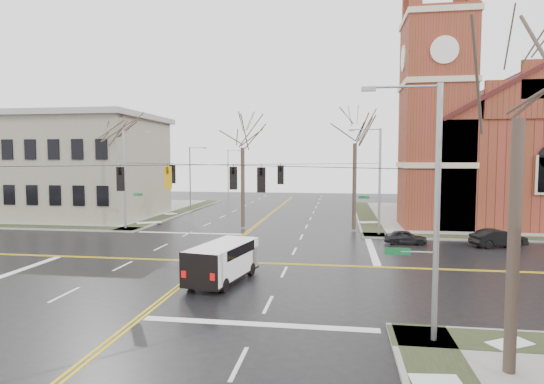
# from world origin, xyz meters

# --- Properties ---
(ground) EXTENTS (120.00, 120.00, 0.00)m
(ground) POSITION_xyz_m (0.00, 0.00, 0.00)
(ground) COLOR black
(ground) RESTS_ON ground
(sidewalks) EXTENTS (80.00, 80.00, 0.17)m
(sidewalks) POSITION_xyz_m (0.00, 0.00, 0.08)
(sidewalks) COLOR gray
(sidewalks) RESTS_ON ground
(road_markings) EXTENTS (100.00, 100.00, 0.01)m
(road_markings) POSITION_xyz_m (0.00, 0.00, 0.01)
(road_markings) COLOR gold
(road_markings) RESTS_ON ground
(church) EXTENTS (24.28, 27.48, 27.50)m
(church) POSITION_xyz_m (24.76, 24.78, 8.43)
(church) COLOR brown
(church) RESTS_ON ground
(civic_building_a) EXTENTS (18.00, 14.00, 11.00)m
(civic_building_a) POSITION_xyz_m (-22.00, 20.00, 5.50)
(civic_building_a) COLOR gray
(civic_building_a) RESTS_ON ground
(signal_pole_ne) EXTENTS (2.75, 0.22, 9.00)m
(signal_pole_ne) POSITION_xyz_m (11.32, 11.50, 4.95)
(signal_pole_ne) COLOR gray
(signal_pole_ne) RESTS_ON ground
(signal_pole_nw) EXTENTS (2.75, 0.22, 9.00)m
(signal_pole_nw) POSITION_xyz_m (-11.32, 11.50, 4.95)
(signal_pole_nw) COLOR gray
(signal_pole_nw) RESTS_ON ground
(signal_pole_se) EXTENTS (2.75, 0.22, 9.00)m
(signal_pole_se) POSITION_xyz_m (11.32, -11.50, 4.95)
(signal_pole_se) COLOR gray
(signal_pole_se) RESTS_ON ground
(span_wires) EXTENTS (23.02, 23.02, 0.03)m
(span_wires) POSITION_xyz_m (0.00, 0.00, 6.20)
(span_wires) COLOR black
(span_wires) RESTS_ON ground
(traffic_signals) EXTENTS (8.21, 8.26, 1.30)m
(traffic_signals) POSITION_xyz_m (-0.00, -0.67, 5.45)
(traffic_signals) COLOR black
(traffic_signals) RESTS_ON ground
(streetlight_north_a) EXTENTS (2.30, 0.20, 8.00)m
(streetlight_north_a) POSITION_xyz_m (-10.65, 28.00, 4.47)
(streetlight_north_a) COLOR gray
(streetlight_north_a) RESTS_ON ground
(streetlight_north_b) EXTENTS (2.30, 0.20, 8.00)m
(streetlight_north_b) POSITION_xyz_m (-10.65, 48.00, 4.47)
(streetlight_north_b) COLOR gray
(streetlight_north_b) RESTS_ON ground
(cargo_van) EXTENTS (3.08, 5.65, 2.04)m
(cargo_van) POSITION_xyz_m (2.04, -4.38, 1.21)
(cargo_van) COLOR white
(cargo_van) RESTS_ON ground
(parked_car_a) EXTENTS (3.25, 1.35, 1.10)m
(parked_car_a) POSITION_xyz_m (13.21, 7.97, 0.55)
(parked_car_a) COLOR black
(parked_car_a) RESTS_ON ground
(parked_car_b) EXTENTS (4.28, 2.56, 1.33)m
(parked_car_b) POSITION_xyz_m (19.92, 7.82, 0.67)
(parked_car_b) COLOR black
(parked_car_b) RESTS_ON ground
(tree_nw_far) EXTENTS (4.00, 4.00, 11.74)m
(tree_nw_far) POSITION_xyz_m (-13.80, 13.92, 8.49)
(tree_nw_far) COLOR #3D3027
(tree_nw_far) RESTS_ON ground
(tree_nw_near) EXTENTS (4.00, 4.00, 11.21)m
(tree_nw_near) POSITION_xyz_m (-0.88, 13.93, 8.12)
(tree_nw_near) COLOR #3D3027
(tree_nw_near) RESTS_ON ground
(tree_ne) EXTENTS (4.00, 4.00, 11.74)m
(tree_ne) POSITION_xyz_m (9.47, 13.87, 8.50)
(tree_ne) COLOR #3D3027
(tree_ne) RESTS_ON ground
(tree_se) EXTENTS (4.00, 4.00, 11.39)m
(tree_se) POSITION_xyz_m (13.26, -13.66, 8.24)
(tree_se) COLOR #3D3027
(tree_se) RESTS_ON ground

